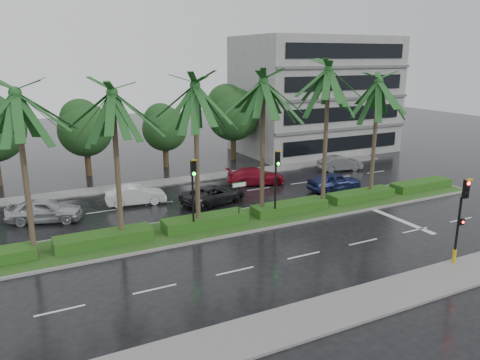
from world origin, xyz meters
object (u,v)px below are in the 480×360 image
street_sign (239,192)px  car_darkgrey (214,194)px  car_blue (334,181)px  car_white (136,195)px  car_silver (44,210)px  car_red (256,176)px  signal_median_left (193,185)px  signal_near (461,218)px  car_grey (340,163)px

street_sign → car_darkgrey: size_ratio=0.54×
car_darkgrey → car_blue: bearing=-111.5°
car_white → car_darkgrey: size_ratio=0.85×
car_white → car_blue: (14.50, -3.51, 0.05)m
car_silver → street_sign: bearing=-101.0°
street_sign → car_red: 9.70m
street_sign → car_blue: size_ratio=0.61×
car_white → car_blue: size_ratio=0.96×
car_silver → car_darkgrey: bearing=-77.9°
signal_median_left → car_blue: signal_median_left is taller
car_darkgrey → signal_median_left: bearing=131.2°
car_red → car_blue: 6.25m
signal_near → car_grey: 19.89m
car_silver → signal_median_left: bearing=-110.8°
car_silver → car_grey: car_silver is taller
signal_median_left → car_white: size_ratio=1.07×
car_darkgrey → car_grey: same height
street_sign → car_grey: size_ratio=0.64×
car_silver → car_darkgrey: size_ratio=0.93×
car_white → car_darkgrey: bearing=-108.1°
car_grey → car_white: bearing=103.2°
signal_near → car_white: signal_near is taller
car_darkgrey → car_red: size_ratio=1.03×
car_silver → car_darkgrey: (10.92, -1.36, -0.10)m
car_red → car_grey: 9.02m
signal_near → car_darkgrey: 16.15m
car_silver → car_blue: size_ratio=1.05×
car_silver → car_white: car_silver is taller
signal_near → car_grey: bearing=67.8°
car_blue → signal_median_left: bearing=108.7°
car_white → car_red: size_ratio=0.87×
car_silver → car_grey: (25.00, 2.34, -0.10)m
signal_near → signal_median_left: (-10.00, 9.69, 0.49)m
car_darkgrey → car_grey: (14.08, 3.70, 0.00)m
signal_near → car_grey: size_ratio=1.08×
car_red → car_white: bearing=109.8°
car_white → car_red: bearing=-78.6°
car_white → car_darkgrey: 5.42m
signal_median_left → car_silver: signal_median_left is taller
street_sign → car_darkgrey: street_sign is taller
car_grey → car_silver: bearing=104.2°
car_white → car_grey: (19.00, 1.44, -0.00)m
car_red → car_grey: bearing=-71.2°
street_sign → car_silver: (-10.50, 6.13, -1.36)m
signal_median_left → car_silver: bearing=139.9°
car_white → car_grey: bearing=-79.1°
car_white → signal_near: bearing=-139.1°
signal_near → car_grey: (7.50, 18.33, -1.84)m
signal_median_left → car_silver: (-7.50, 6.31, -2.23)m
car_white → car_red: car_red is taller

